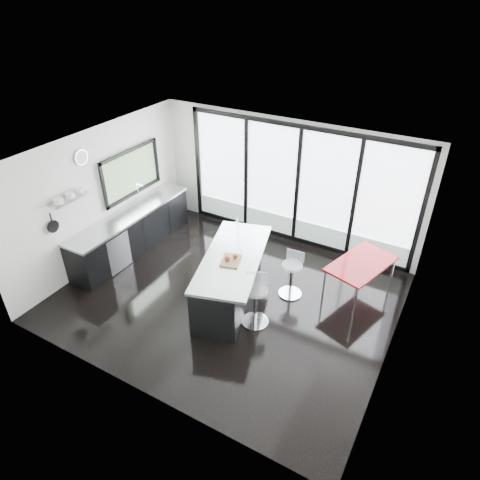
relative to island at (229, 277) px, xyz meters
The scene contains 11 objects.
floor 0.50m from the island, behind, with size 6.00×5.00×0.00m, color black.
ceiling 2.31m from the island, behind, with size 6.00×5.00×0.00m, color white.
wall_back 2.60m from the island, 84.68° to the left, with size 6.00×0.09×2.80m.
wall_front 2.66m from the island, 90.95° to the right, with size 6.00×0.00×2.80m, color silver.
wall_left 3.21m from the island, behind, with size 0.26×5.00×2.80m.
wall_right 3.09m from the island, ahead, with size 0.00×5.00×2.80m, color silver.
counter_cabinets 2.74m from the island, behind, with size 0.69×3.24×1.36m.
island is the anchor object (origin of this frame).
bar_stool_near 0.84m from the island, 26.17° to the right, with size 0.48×0.48×0.76m, color silver.
bar_stool_far 1.18m from the island, 34.17° to the left, with size 0.44×0.44×0.71m, color silver.
red_table 2.46m from the island, 32.10° to the left, with size 0.78×1.36×0.73m, color maroon.
Camera 1 is at (3.33, -5.41, 5.31)m, focal length 32.00 mm.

